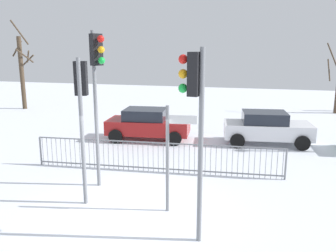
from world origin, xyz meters
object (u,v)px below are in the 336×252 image
object	(u,v)px
traffic_light_mid_left	(82,98)
direction_sign_post	(170,153)
car_red_far	(148,124)
car_white_near	(266,127)
traffic_light_rear_right	(195,103)
traffic_light_foreground_left	(97,75)
bare_tree_centre	(22,70)

from	to	relation	value
traffic_light_mid_left	direction_sign_post	distance (m)	2.78
car_red_far	car_white_near	xyz separation A→B (m)	(5.39, 0.63, 0.00)
traffic_light_rear_right	direction_sign_post	size ratio (longest dim) A/B	1.50
traffic_light_mid_left	direction_sign_post	size ratio (longest dim) A/B	1.41
traffic_light_rear_right	car_red_far	distance (m)	9.26
traffic_light_foreground_left	direction_sign_post	distance (m)	3.30
traffic_light_foreground_left	car_white_near	size ratio (longest dim) A/B	1.19
traffic_light_foreground_left	direction_sign_post	bearing A→B (deg)	97.17
traffic_light_rear_right	car_red_far	xyz separation A→B (m)	(-3.69, 8.15, -2.38)
traffic_light_foreground_left	traffic_light_rear_right	distance (m)	4.09
traffic_light_rear_right	bare_tree_centre	world-z (taller)	bare_tree_centre
traffic_light_foreground_left	traffic_light_mid_left	world-z (taller)	traffic_light_foreground_left
direction_sign_post	bare_tree_centre	world-z (taller)	bare_tree_centre
traffic_light_mid_left	car_white_near	size ratio (longest dim) A/B	1.01
traffic_light_mid_left	car_red_far	distance (m)	7.25
bare_tree_centre	car_white_near	bearing A→B (deg)	-17.88
traffic_light_mid_left	car_white_near	xyz separation A→B (m)	(4.98, 7.53, -2.18)
traffic_light_mid_left	traffic_light_foreground_left	bearing A→B (deg)	80.72
traffic_light_foreground_left	bare_tree_centre	world-z (taller)	bare_tree_centre
car_red_far	car_white_near	size ratio (longest dim) A/B	0.99
traffic_light_mid_left	bare_tree_centre	world-z (taller)	bare_tree_centre
traffic_light_rear_right	traffic_light_mid_left	distance (m)	3.52
traffic_light_foreground_left	car_red_far	bearing A→B (deg)	-145.83
traffic_light_rear_right	traffic_light_mid_left	size ratio (longest dim) A/B	1.07
direction_sign_post	car_red_far	bearing A→B (deg)	105.18
traffic_light_foreground_left	car_red_far	xyz separation A→B (m)	(-0.35, 5.82, -2.71)
traffic_light_mid_left	traffic_light_rear_right	bearing A→B (deg)	-33.14
traffic_light_mid_left	bare_tree_centre	xyz separation A→B (m)	(-11.47, 12.83, -0.21)
traffic_light_rear_right	car_red_far	bearing A→B (deg)	32.40
car_red_far	traffic_light_rear_right	bearing A→B (deg)	-71.31
traffic_light_mid_left	direction_sign_post	world-z (taller)	traffic_light_mid_left
bare_tree_centre	car_red_far	bearing A→B (deg)	-28.21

